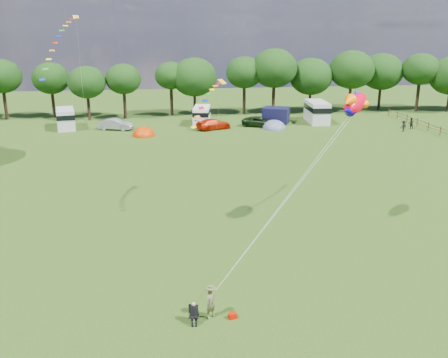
{
  "coord_description": "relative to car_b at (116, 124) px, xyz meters",
  "views": [
    {
      "loc": [
        -4.17,
        -23.1,
        13.71
      ],
      "look_at": [
        0.0,
        8.0,
        4.0
      ],
      "focal_mm": 40.0,
      "sensor_mm": 36.0,
      "label": 1
    }
  ],
  "objects": [
    {
      "name": "car_c",
      "position": [
        13.27,
        -1.42,
        -0.05
      ],
      "size": [
        5.22,
        3.72,
        1.44
      ],
      "primitive_type": "imported",
      "rotation": [
        0.0,
        0.0,
        1.97
      ],
      "color": "#B41D04",
      "rests_on": "ground"
    },
    {
      "name": "walker_a",
      "position": [
        40.21,
        -4.73,
        0.01
      ],
      "size": [
        0.79,
        0.52,
        1.57
      ],
      "primitive_type": "imported",
      "rotation": [
        0.0,
        0.0,
        3.21
      ],
      "color": "black",
      "rests_on": "ground"
    },
    {
      "name": "tree_line",
      "position": [
        15.23,
        9.67,
        5.58
      ],
      "size": [
        102.98,
        10.98,
        10.27
      ],
      "color": "black",
      "rests_on": "ground"
    },
    {
      "name": "ground_plane",
      "position": [
        9.92,
        -45.32,
        -0.77
      ],
      "size": [
        180.0,
        180.0,
        0.0
      ],
      "primitive_type": "plane",
      "color": "black",
      "rests_on": "ground"
    },
    {
      "name": "tent_orange",
      "position": [
        3.86,
        -4.32,
        -0.75
      ],
      "size": [
        2.96,
        3.24,
        2.31
      ],
      "color": "#BF2E00",
      "rests_on": "ground"
    },
    {
      "name": "fence",
      "position": [
        41.92,
        -10.82,
        -0.07
      ],
      "size": [
        0.12,
        33.12,
        1.2
      ],
      "color": "#472D19",
      "rests_on": "ground"
    },
    {
      "name": "camp_chair",
      "position": [
        7.09,
        -47.54,
        -0.09
      ],
      "size": [
        0.56,
        0.57,
        1.14
      ],
      "rotation": [
        0.0,
        0.0,
        -0.26
      ],
      "color": "#99999E",
      "rests_on": "ground"
    },
    {
      "name": "streamer_kite_a",
      "position": [
        -2.92,
        -18.12,
        11.87
      ],
      "size": [
        3.29,
        5.42,
        5.74
      ],
      "rotation": [
        0.0,
        0.0,
        0.37
      ],
      "color": "gold",
      "rests_on": "ground"
    },
    {
      "name": "kite_bag",
      "position": [
        8.99,
        -47.42,
        -0.63
      ],
      "size": [
        0.44,
        0.34,
        0.27
      ],
      "primitive_type": "cube",
      "rotation": [
        0.0,
        0.0,
        0.25
      ],
      "color": "#AE0F00",
      "rests_on": "ground"
    },
    {
      "name": "campervan_b",
      "position": [
        -6.87,
        1.96,
        0.68
      ],
      "size": [
        3.32,
        5.86,
        2.71
      ],
      "rotation": [
        0.0,
        0.0,
        1.75
      ],
      "color": "#BCBCBE",
      "rests_on": "ground"
    },
    {
      "name": "campervan_d",
      "position": [
        28.92,
        1.81,
        0.87
      ],
      "size": [
        3.11,
        6.41,
        3.05
      ],
      "rotation": [
        0.0,
        0.0,
        1.5
      ],
      "color": "#BBBBBE",
      "rests_on": "ground"
    },
    {
      "name": "tent_greyblue",
      "position": [
        21.61,
        -2.2,
        -0.75
      ],
      "size": [
        3.3,
        3.62,
        2.46
      ],
      "color": "slate",
      "rests_on": "ground"
    },
    {
      "name": "campervan_c",
      "position": [
        12.01,
        2.34,
        0.61
      ],
      "size": [
        3.05,
        5.52,
        2.56
      ],
      "rotation": [
        0.0,
        0.0,
        1.41
      ],
      "color": "white",
      "rests_on": "ground"
    },
    {
      "name": "kite_flyer",
      "position": [
        7.95,
        -47.18,
        0.02
      ],
      "size": [
        0.69,
        0.65,
        1.58
      ],
      "primitive_type": "imported",
      "rotation": [
        0.0,
        0.0,
        0.66
      ],
      "color": "brown",
      "rests_on": "ground"
    },
    {
      "name": "fish_kite",
      "position": [
        18.32,
        -37.72,
        8.08
      ],
      "size": [
        2.96,
        3.14,
        1.83
      ],
      "rotation": [
        0.0,
        -0.21,
        0.84
      ],
      "color": "#F90018",
      "rests_on": "ground"
    },
    {
      "name": "awning_navy",
      "position": [
        22.82,
        1.96,
        0.37
      ],
      "size": [
        4.5,
        4.14,
        2.27
      ],
      "primitive_type": "cube",
      "rotation": [
        0.0,
        0.0,
        -0.4
      ],
      "color": "black",
      "rests_on": "ground"
    },
    {
      "name": "walker_b",
      "position": [
        38.39,
        -6.25,
        -0.03
      ],
      "size": [
        1.05,
        0.74,
        1.48
      ],
      "primitive_type": "imported",
      "rotation": [
        0.0,
        0.0,
        3.48
      ],
      "color": "black",
      "rests_on": "ground"
    },
    {
      "name": "streamer_kite_c",
      "position": [
        9.62,
        -32.61,
        8.13
      ],
      "size": [
        3.13,
        4.95,
        2.79
      ],
      "rotation": [
        0.0,
        0.0,
        0.84
      ],
      "color": "yellow",
      "rests_on": "ground"
    },
    {
      "name": "car_b",
      "position": [
        0.0,
        0.0,
        0.0
      ],
      "size": [
        4.64,
        2.84,
        1.54
      ],
      "primitive_type": "imported",
      "rotation": [
        0.0,
        0.0,
        1.27
      ],
      "color": "gray",
      "rests_on": "ground"
    },
    {
      "name": "car_d",
      "position": [
        19.96,
        -0.29,
        -0.07
      ],
      "size": [
        5.59,
        4.14,
        1.39
      ],
      "primitive_type": "imported",
      "rotation": [
        0.0,
        0.0,
        1.16
      ],
      "color": "black",
      "rests_on": "ground"
    }
  ]
}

